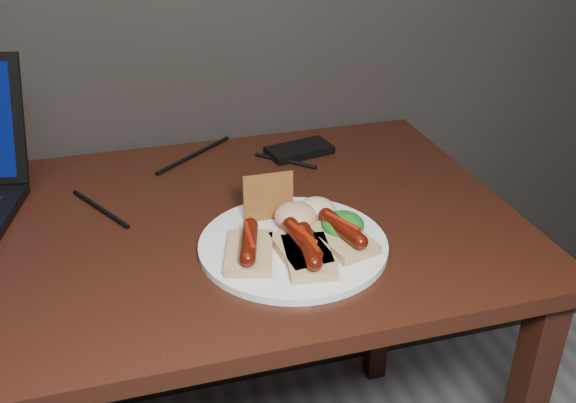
# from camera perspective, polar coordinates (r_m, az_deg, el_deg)

# --- Properties ---
(desk) EXTENTS (1.40, 0.70, 0.75)m
(desk) POSITION_cam_1_polar(r_m,az_deg,el_deg) (1.16, -14.98, -6.64)
(desk) COLOR #34160D
(desk) RESTS_ON ground
(hard_drive) EXTENTS (0.15, 0.10, 0.02)m
(hard_drive) POSITION_cam_1_polar(r_m,az_deg,el_deg) (1.36, 1.01, 4.59)
(hard_drive) COLOR black
(hard_drive) RESTS_ON desk
(desk_cables) EXTENTS (0.94, 0.34, 0.01)m
(desk_cables) POSITION_cam_1_polar(r_m,az_deg,el_deg) (1.26, -16.60, 1.14)
(desk_cables) COLOR black
(desk_cables) RESTS_ON desk
(plate) EXTENTS (0.36, 0.36, 0.01)m
(plate) POSITION_cam_1_polar(r_m,az_deg,el_deg) (1.03, 0.46, -3.88)
(plate) COLOR white
(plate) RESTS_ON desk
(bread_sausage_left) EXTENTS (0.10, 0.13, 0.04)m
(bread_sausage_left) POSITION_cam_1_polar(r_m,az_deg,el_deg) (0.99, -3.47, -4.13)
(bread_sausage_left) COLOR tan
(bread_sausage_left) RESTS_ON plate
(bread_sausage_center) EXTENTS (0.08, 0.12, 0.04)m
(bread_sausage_center) POSITION_cam_1_polar(r_m,az_deg,el_deg) (0.99, 1.26, -3.94)
(bread_sausage_center) COLOR tan
(bread_sausage_center) RESTS_ON plate
(bread_sausage_right) EXTENTS (0.10, 0.13, 0.04)m
(bread_sausage_right) POSITION_cam_1_polar(r_m,az_deg,el_deg) (1.02, 4.84, -2.93)
(bread_sausage_right) COLOR tan
(bread_sausage_right) RESTS_ON plate
(bread_sausage_extra) EXTENTS (0.08, 0.12, 0.04)m
(bread_sausage_extra) POSITION_cam_1_polar(r_m,az_deg,el_deg) (0.98, 1.83, -4.51)
(bread_sausage_extra) COLOR tan
(bread_sausage_extra) RESTS_ON plate
(crispbread) EXTENTS (0.08, 0.01, 0.08)m
(crispbread) POSITION_cam_1_polar(r_m,az_deg,el_deg) (1.07, -1.77, 0.40)
(crispbread) COLOR #975A29
(crispbread) RESTS_ON plate
(salad_greens) EXTENTS (0.07, 0.07, 0.04)m
(salad_greens) POSITION_cam_1_polar(r_m,az_deg,el_deg) (1.04, 4.90, -2.07)
(salad_greens) COLOR #114F0F
(salad_greens) RESTS_ON plate
(salsa_mound) EXTENTS (0.07, 0.07, 0.04)m
(salsa_mound) POSITION_cam_1_polar(r_m,az_deg,el_deg) (1.06, 0.70, -1.28)
(salsa_mound) COLOR #9B200F
(salsa_mound) RESTS_ON plate
(coleslaw_mound) EXTENTS (0.06, 0.06, 0.04)m
(coleslaw_mound) POSITION_cam_1_polar(r_m,az_deg,el_deg) (1.09, 2.54, -0.68)
(coleslaw_mound) COLOR beige
(coleslaw_mound) RESTS_ON plate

